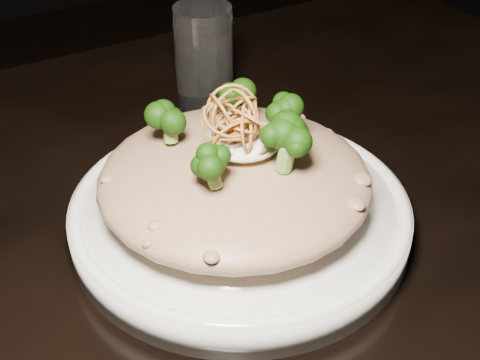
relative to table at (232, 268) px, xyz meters
name	(u,v)px	position (x,y,z in m)	size (l,w,h in m)	color
table	(232,268)	(0.00, 0.00, 0.00)	(1.10, 0.80, 0.75)	black
plate	(240,216)	(-0.01, -0.04, 0.10)	(0.30, 0.30, 0.03)	white
risotto	(235,179)	(-0.02, -0.03, 0.14)	(0.24, 0.24, 0.05)	brown
broccoli	(237,130)	(-0.01, -0.04, 0.19)	(0.13, 0.13, 0.05)	black
cheese	(243,140)	(-0.01, -0.03, 0.18)	(0.07, 0.07, 0.02)	white
shallots	(237,117)	(-0.01, -0.04, 0.20)	(0.06, 0.06, 0.04)	brown
drinking_glass	(204,56)	(0.07, 0.19, 0.14)	(0.07, 0.07, 0.12)	silver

